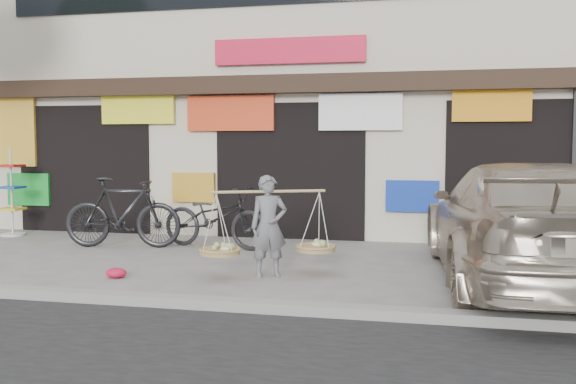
% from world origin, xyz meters
% --- Properties ---
extents(ground, '(70.00, 70.00, 0.00)m').
position_xyz_m(ground, '(0.00, 0.00, 0.00)').
color(ground, gray).
rests_on(ground, ground).
extents(kerb, '(70.00, 0.25, 0.12)m').
position_xyz_m(kerb, '(0.00, -2.00, 0.06)').
color(kerb, gray).
rests_on(kerb, ground).
extents(shophouse_block, '(14.00, 6.32, 7.00)m').
position_xyz_m(shophouse_block, '(-0.00, 6.42, 3.45)').
color(shophouse_block, beige).
rests_on(shophouse_block, ground).
extents(street_vendor, '(1.82, 1.13, 1.45)m').
position_xyz_m(street_vendor, '(0.50, -0.14, 0.66)').
color(street_vendor, slate).
rests_on(street_vendor, ground).
extents(bike_1, '(2.21, 0.92, 1.29)m').
position_xyz_m(bike_1, '(-2.73, 1.75, 0.65)').
color(bike_1, black).
rests_on(bike_1, ground).
extents(bike_2, '(2.24, 1.15, 1.12)m').
position_xyz_m(bike_2, '(-1.07, 2.09, 0.56)').
color(bike_2, black).
rests_on(bike_2, ground).
extents(suv, '(2.73, 5.87, 1.66)m').
position_xyz_m(suv, '(3.99, 0.22, 0.83)').
color(suv, '#B3A490').
rests_on(suv, ground).
extents(display_rack, '(0.49, 0.49, 1.78)m').
position_xyz_m(display_rack, '(-5.67, 2.65, 0.71)').
color(display_rack, silver).
rests_on(display_rack, ground).
extents(red_bag, '(0.31, 0.25, 0.14)m').
position_xyz_m(red_bag, '(-1.60, -0.69, 0.07)').
color(red_bag, red).
rests_on(red_bag, ground).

